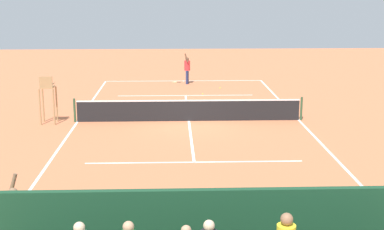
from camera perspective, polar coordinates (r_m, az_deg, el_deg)
The scene contains 9 objects.
ground_plane at distance 25.03m, azimuth -0.33°, elevation -0.62°, with size 60.00×60.00×0.00m, color #CC7047.
court_line_markings at distance 25.06m, azimuth -0.33°, elevation -0.59°, with size 10.10×22.20×0.01m.
tennis_net at distance 24.91m, azimuth -0.33°, elevation 0.50°, with size 10.30×0.10×1.07m.
umpire_chair at distance 25.10m, azimuth -14.62°, elevation 2.07°, with size 0.67×0.67×2.14m.
tennis_player at distance 34.54m, azimuth -0.50°, elevation 4.88°, with size 0.44×0.56×1.93m.
tennis_racket at distance 35.28m, azimuth -1.75°, elevation 3.40°, with size 0.58×0.36×0.03m.
tennis_ball_near at distance 33.17m, azimuth 2.89°, elevation 2.81°, with size 0.07×0.07×0.07m, color #CCDB33.
tennis_ball_far at distance 31.27m, azimuth 1.11°, elevation 2.19°, with size 0.07×0.07×0.07m, color #CCDB33.
line_judge at distance 12.89m, azimuth -17.74°, elevation -9.87°, with size 0.45×0.56×1.93m.
Camera 1 is at (0.73, 24.31, 5.89)m, focal length 51.93 mm.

